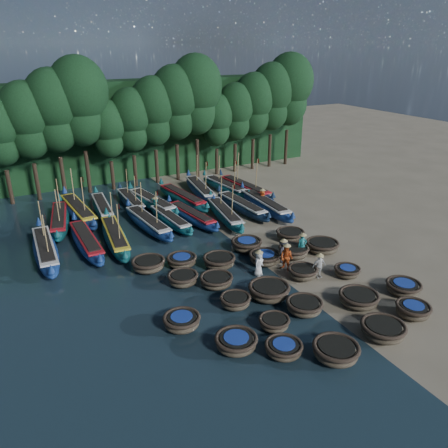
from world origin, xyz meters
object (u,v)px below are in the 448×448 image
coracle_4 (413,310)px  coracle_6 (274,322)px  coracle_9 (403,287)px  coracle_24 (290,235)px  long_boat_16 (225,187)px  long_boat_3 (148,223)px  coracle_10 (182,321)px  coracle_13 (303,272)px  long_boat_11 (102,208)px  long_boat_0 (45,250)px  long_boat_1 (86,241)px  long_boat_13 (152,202)px  long_boat_14 (183,198)px  long_boat_15 (200,189)px  coracle_11 (235,301)px  coracle_5 (236,342)px  coracle_14 (347,271)px  coracle_18 (294,251)px  long_boat_9 (60,220)px  fisherman_4 (319,265)px  coracle_2 (336,351)px  long_boat_12 (131,201)px  long_boat_5 (191,216)px  coracle_8 (359,298)px  fisherman_2 (286,257)px  coracle_7 (304,306)px  coracle_17 (265,257)px  long_boat_8 (265,205)px  coracle_15 (183,279)px  coracle_16 (216,280)px  long_boat_7 (242,206)px  coracle_19 (322,246)px  long_boat_10 (78,211)px  fisherman_0 (259,263)px  coracle_1 (284,348)px  long_boat_4 (170,219)px  fisherman_5 (156,206)px  long_boat_17 (245,188)px  coracle_23 (247,244)px  fisherman_6 (262,198)px  long_boat_6 (225,214)px  coracle_12 (269,291)px

coracle_4 → coracle_6: size_ratio=1.08×
coracle_9 → coracle_24: size_ratio=1.17×
long_boat_16 → long_boat_3: bearing=-157.5°
coracle_10 → coracle_13: 8.65m
coracle_24 → long_boat_11: (-10.90, 11.92, 0.10)m
long_boat_0 → long_boat_1: 2.74m
coracle_6 → long_boat_13: size_ratio=0.23×
long_boat_14 → long_boat_15: bearing=22.9°
coracle_11 → coracle_5: bearing=-118.7°
coracle_14 → coracle_18: coracle_18 is taller
long_boat_0 → long_boat_9: 5.48m
long_boat_16 → fisherman_4: size_ratio=4.50×
fisherman_4 → coracle_2: bearing=-117.1°
long_boat_12 → long_boat_15: bearing=-1.0°
long_boat_5 → long_boat_15: size_ratio=0.89×
coracle_8 → coracle_10: bearing=164.6°
coracle_10 → fisherman_2: fisherman_2 is taller
coracle_7 → long_boat_13: long_boat_13 is taller
coracle_17 → long_boat_14: size_ratio=0.28×
coracle_17 → long_boat_11: 15.91m
coracle_11 → coracle_24: bearing=36.4°
coracle_11 → long_boat_8: size_ratio=0.20×
coracle_15 → coracle_16: (1.70, -1.09, -0.03)m
long_boat_7 → long_boat_16: long_boat_16 is taller
coracle_7 → coracle_8: coracle_8 is taller
coracle_6 → coracle_19: coracle_19 is taller
long_boat_10 → fisherman_0: 17.18m
coracle_1 → long_boat_4: size_ratio=0.28×
coracle_16 → fisherman_4: size_ratio=1.37×
long_boat_7 → coracle_19: bearing=-86.6°
long_boat_5 → long_boat_1: bearing=179.4°
coracle_7 → long_boat_1: 16.06m
coracle_14 → coracle_5: bearing=-163.3°
coracle_16 → fisherman_5: 12.80m
long_boat_11 → coracle_13: bearing=-59.6°
coracle_2 → coracle_17: bearing=76.5°
coracle_19 → long_boat_17: (1.53, 13.25, 0.16)m
fisherman_4 → coracle_24: bearing=78.3°
coracle_10 → long_boat_8: long_boat_8 is taller
long_boat_0 → fisherman_4: size_ratio=4.92×
long_boat_16 → fisherman_5: bearing=-167.9°
coracle_7 → coracle_16: size_ratio=0.91×
coracle_13 → coracle_23: coracle_23 is taller
long_boat_15 → long_boat_12: bearing=-173.0°
fisherman_6 → long_boat_10: bearing=97.8°
coracle_7 → long_boat_6: long_boat_6 is taller
long_boat_15 → long_boat_17: size_ratio=0.95×
long_boat_3 → coracle_6: bearing=-90.2°
coracle_2 → coracle_12: bearing=88.3°
coracle_13 → long_boat_3: bearing=116.7°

